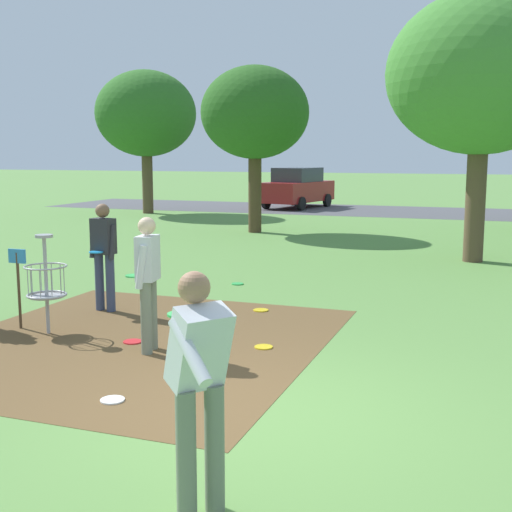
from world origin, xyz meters
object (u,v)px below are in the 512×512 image
at_px(tree_near_left, 482,74).
at_px(frisbee_by_tee, 261,310).
at_px(frisbee_scattered_b, 237,284).
at_px(disc_golf_basket, 43,280).
at_px(player_waiting_left, 199,378).
at_px(tree_mid_left, 255,113).
at_px(player_throwing, 148,276).
at_px(frisbee_near_basket, 264,347).
at_px(player_foreground_watching, 104,251).
at_px(frisbee_far_right, 133,342).
at_px(parked_car_leftmost, 297,188).
at_px(frisbee_mid_grass, 112,400).
at_px(tree_mid_center, 146,114).

bearing_deg(tree_near_left, frisbee_by_tee, -115.22).
xyz_separation_m(frisbee_scattered_b, tree_near_left, (4.14, 4.44, 4.23)).
relative_size(disc_golf_basket, player_waiting_left, 0.81).
bearing_deg(tree_mid_left, player_throwing, -75.94).
distance_m(frisbee_near_basket, tree_mid_left, 13.37).
distance_m(player_foreground_watching, frisbee_far_right, 2.19).
xyz_separation_m(frisbee_near_basket, frisbee_by_tee, (-0.72, 1.92, 0.00)).
bearing_deg(player_foreground_watching, player_throwing, -44.82).
bearing_deg(player_throwing, disc_golf_basket, 170.98).
height_order(player_throwing, frisbee_far_right, player_throwing).
bearing_deg(frisbee_scattered_b, parked_car_leftmost, 102.79).
distance_m(player_throwing, tree_mid_left, 13.36).
relative_size(player_waiting_left, frisbee_near_basket, 7.20).
bearing_deg(player_foreground_watching, frisbee_scattered_b, 66.53).
relative_size(player_foreground_watching, frisbee_mid_grass, 6.90).
height_order(player_waiting_left, frisbee_far_right, player_waiting_left).
bearing_deg(tree_mid_center, disc_golf_basket, -65.38).
distance_m(frisbee_near_basket, frisbee_mid_grass, 2.44).
relative_size(disc_golf_basket, frisbee_by_tee, 5.75).
bearing_deg(player_waiting_left, player_throwing, 123.84).
xyz_separation_m(player_throwing, frisbee_near_basket, (1.31, 0.64, -0.96)).
bearing_deg(tree_mid_center, tree_mid_left, -36.90).
bearing_deg(player_waiting_left, tree_near_left, 83.61).
xyz_separation_m(frisbee_near_basket, tree_mid_center, (-11.05, 16.97, 4.08)).
height_order(frisbee_near_basket, frisbee_by_tee, same).
distance_m(player_foreground_watching, tree_mid_center, 18.05).
relative_size(frisbee_mid_grass, tree_near_left, 0.04).
bearing_deg(frisbee_mid_grass, frisbee_near_basket, 70.20).
relative_size(frisbee_far_right, tree_mid_center, 0.04).
bearing_deg(tree_mid_center, tree_near_left, -33.14).
bearing_deg(tree_mid_left, frisbee_far_right, -77.42).
height_order(player_waiting_left, frisbee_near_basket, player_waiting_left).
bearing_deg(frisbee_mid_grass, player_waiting_left, -43.62).
bearing_deg(tree_mid_left, frisbee_mid_grass, -75.68).
height_order(player_waiting_left, tree_mid_left, tree_mid_left).
bearing_deg(tree_mid_center, frisbee_near_basket, -56.94).
bearing_deg(player_foreground_watching, frisbee_near_basket, -19.72).
relative_size(frisbee_by_tee, tree_mid_center, 0.04).
distance_m(player_foreground_watching, frisbee_mid_grass, 4.16).
relative_size(disc_golf_basket, frisbee_scattered_b, 6.09).
height_order(tree_mid_center, parked_car_leftmost, tree_mid_center).
xyz_separation_m(disc_golf_basket, frisbee_by_tee, (2.39, 2.27, -0.74)).
height_order(disc_golf_basket, player_foreground_watching, player_foreground_watching).
bearing_deg(frisbee_mid_grass, frisbee_by_tee, 88.52).
xyz_separation_m(disc_golf_basket, parked_car_leftmost, (-2.85, 22.24, 0.17)).
distance_m(player_throwing, parked_car_leftmost, 23.00).
bearing_deg(frisbee_near_basket, tree_mid_center, 123.06).
xyz_separation_m(player_waiting_left, tree_near_left, (1.37, 12.21, 3.25)).
bearing_deg(frisbee_mid_grass, parked_car_leftmost, 102.00).
xyz_separation_m(disc_golf_basket, player_foreground_watching, (0.06, 1.44, 0.21)).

